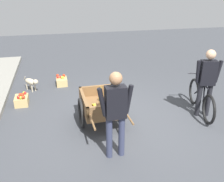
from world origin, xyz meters
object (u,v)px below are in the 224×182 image
object	(u,v)px
cyclist_person	(207,78)
mixed_fruit_crate	(62,81)
fruit_cart	(101,105)
dog	(31,82)
bicycle	(201,99)
apple_crate	(22,100)
vendor_person	(116,109)

from	to	relation	value
cyclist_person	mixed_fruit_crate	bearing A→B (deg)	47.78
fruit_cart	dog	world-z (taller)	fruit_cart
bicycle	apple_crate	size ratio (longest dim) A/B	3.69
vendor_person	dog	distance (m)	3.86
cyclist_person	apple_crate	world-z (taller)	cyclist_person
dog	vendor_person	bearing A→B (deg)	-155.33
bicycle	fruit_cart	bearing A→B (deg)	88.60
apple_crate	cyclist_person	bearing A→B (deg)	-111.51
cyclist_person	dog	world-z (taller)	cyclist_person
fruit_cart	mixed_fruit_crate	size ratio (longest dim) A/B	3.76
cyclist_person	vendor_person	bearing A→B (deg)	111.82
cyclist_person	mixed_fruit_crate	world-z (taller)	cyclist_person
bicycle	apple_crate	xyz separation A→B (m)	(1.48, 4.16, -0.22)
dog	apple_crate	bearing A→B (deg)	167.42
fruit_cart	vendor_person	distance (m)	1.24
bicycle	dog	size ratio (longest dim) A/B	2.90
bicycle	apple_crate	distance (m)	4.42
vendor_person	cyclist_person	world-z (taller)	same
mixed_fruit_crate	bicycle	bearing A→B (deg)	-130.33
apple_crate	mixed_fruit_crate	bearing A→B (deg)	-42.97
fruit_cart	cyclist_person	xyz separation A→B (m)	(-0.21, -2.34, 0.49)
fruit_cart	mixed_fruit_crate	world-z (taller)	fruit_cart
bicycle	mixed_fruit_crate	size ratio (longest dim) A/B	3.69
fruit_cart	cyclist_person	distance (m)	2.40
dog	apple_crate	xyz separation A→B (m)	(-0.89, 0.20, -0.14)
mixed_fruit_crate	fruit_cart	bearing A→B (deg)	-164.46
vendor_person	apple_crate	bearing A→B (deg)	34.88
dog	apple_crate	world-z (taller)	dog
vendor_person	bicycle	xyz separation A→B (m)	(1.08, -2.38, -0.58)
bicycle	dog	world-z (taller)	bicycle
vendor_person	mixed_fruit_crate	xyz separation A→B (m)	(3.71, 0.72, -0.81)
cyclist_person	fruit_cart	bearing A→B (deg)	84.98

